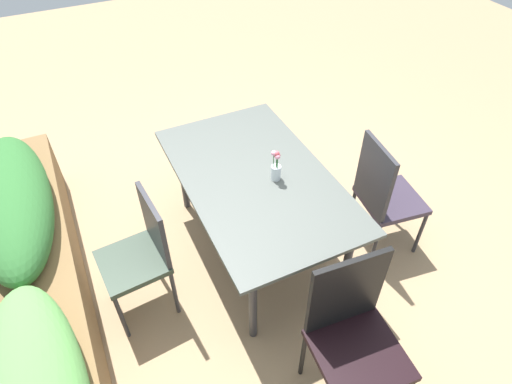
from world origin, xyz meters
The scene contains 7 objects.
ground_plane centered at (0.00, 0.00, 0.00)m, with size 12.00×12.00×0.00m, color #9E7F5B.
dining_table centered at (0.03, -0.04, 0.68)m, with size 1.62×0.96×0.73m.
chair_near_left centered at (-0.32, -0.89, 0.54)m, with size 0.47×0.47×0.98m.
chair_end_left centered at (-1.15, -0.05, 0.57)m, with size 0.49×0.49×1.02m.
chair_far_side centered at (-0.10, 0.82, 0.53)m, with size 0.43×0.43×0.93m.
flower_vase centered at (-0.05, -0.15, 0.84)m, with size 0.07×0.07×0.24m.
planter_box centered at (-0.11, 1.50, 0.38)m, with size 3.38×0.56×0.81m.
Camera 1 is at (-1.99, 0.92, 2.68)m, focal length 30.58 mm.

